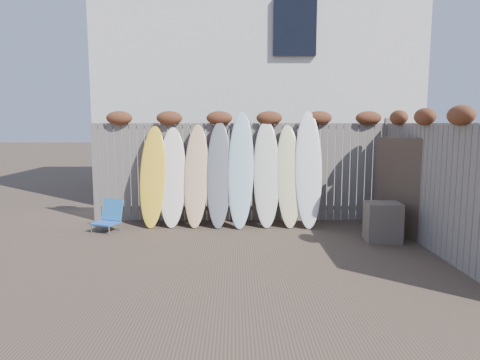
{
  "coord_description": "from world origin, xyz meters",
  "views": [
    {
      "loc": [
        -0.09,
        -6.29,
        1.99
      ],
      "look_at": [
        0.0,
        1.2,
        1.0
      ],
      "focal_mm": 32.0,
      "sensor_mm": 36.0,
      "label": 1
    }
  ],
  "objects_px": {
    "wooden_crate": "(383,222)",
    "surfboard_0": "(153,176)",
    "beach_chair": "(109,216)",
    "lattice_panel": "(399,187)"
  },
  "relations": [
    {
      "from": "lattice_panel",
      "to": "beach_chair",
      "type": "bearing_deg",
      "value": 152.63
    },
    {
      "from": "beach_chair",
      "to": "surfboard_0",
      "type": "distance_m",
      "value": 1.11
    },
    {
      "from": "beach_chair",
      "to": "surfboard_0",
      "type": "xyz_separation_m",
      "value": [
        0.76,
        0.41,
        0.71
      ]
    },
    {
      "from": "wooden_crate",
      "to": "surfboard_0",
      "type": "bearing_deg",
      "value": 163.8
    },
    {
      "from": "wooden_crate",
      "to": "lattice_panel",
      "type": "height_order",
      "value": "lattice_panel"
    },
    {
      "from": "beach_chair",
      "to": "surfboard_0",
      "type": "bearing_deg",
      "value": 28.16
    },
    {
      "from": "wooden_crate",
      "to": "lattice_panel",
      "type": "relative_size",
      "value": 0.38
    },
    {
      "from": "surfboard_0",
      "to": "beach_chair",
      "type": "bearing_deg",
      "value": -149.84
    },
    {
      "from": "wooden_crate",
      "to": "surfboard_0",
      "type": "relative_size",
      "value": 0.33
    },
    {
      "from": "lattice_panel",
      "to": "wooden_crate",
      "type": "bearing_deg",
      "value": -159.57
    }
  ]
}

